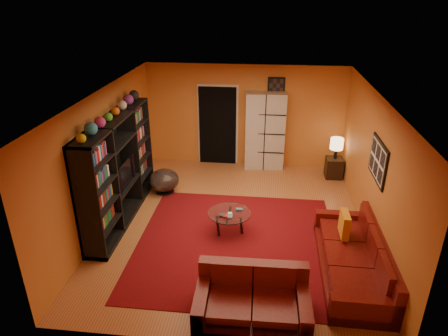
# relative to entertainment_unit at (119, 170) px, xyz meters

# --- Properties ---
(floor) EXTENTS (6.00, 6.00, 0.00)m
(floor) POSITION_rel_entertainment_unit_xyz_m (2.27, 0.00, -1.05)
(floor) COLOR #96562E
(floor) RESTS_ON ground
(ceiling) EXTENTS (6.00, 6.00, 0.00)m
(ceiling) POSITION_rel_entertainment_unit_xyz_m (2.27, 0.00, 1.55)
(ceiling) COLOR white
(ceiling) RESTS_ON wall_back
(wall_back) EXTENTS (6.00, 0.00, 6.00)m
(wall_back) POSITION_rel_entertainment_unit_xyz_m (2.27, 3.00, 0.25)
(wall_back) COLOR #C16C2A
(wall_back) RESTS_ON floor
(wall_front) EXTENTS (6.00, 0.00, 6.00)m
(wall_front) POSITION_rel_entertainment_unit_xyz_m (2.27, -3.00, 0.25)
(wall_front) COLOR #C16C2A
(wall_front) RESTS_ON floor
(wall_left) EXTENTS (0.00, 6.00, 6.00)m
(wall_left) POSITION_rel_entertainment_unit_xyz_m (-0.23, 0.00, 0.25)
(wall_left) COLOR #C16C2A
(wall_left) RESTS_ON floor
(wall_right) EXTENTS (0.00, 6.00, 6.00)m
(wall_right) POSITION_rel_entertainment_unit_xyz_m (4.78, 0.00, 0.25)
(wall_right) COLOR #C16C2A
(wall_right) RESTS_ON floor
(rug) EXTENTS (3.60, 3.60, 0.01)m
(rug) POSITION_rel_entertainment_unit_xyz_m (2.38, -0.70, -1.04)
(rug) COLOR #54090F
(rug) RESTS_ON floor
(doorway) EXTENTS (0.95, 0.10, 2.04)m
(doorway) POSITION_rel_entertainment_unit_xyz_m (1.57, 2.96, -0.03)
(doorway) COLOR black
(doorway) RESTS_ON floor
(wall_art_right) EXTENTS (0.03, 1.00, 0.70)m
(wall_art_right) POSITION_rel_entertainment_unit_xyz_m (4.75, -0.30, 0.55)
(wall_art_right) COLOR black
(wall_art_right) RESTS_ON wall_right
(wall_art_back) EXTENTS (0.42, 0.03, 0.52)m
(wall_art_back) POSITION_rel_entertainment_unit_xyz_m (3.02, 2.98, 1.00)
(wall_art_back) COLOR black
(wall_art_back) RESTS_ON wall_back
(entertainment_unit) EXTENTS (0.45, 3.00, 2.10)m
(entertainment_unit) POSITION_rel_entertainment_unit_xyz_m (0.00, 0.00, 0.00)
(entertainment_unit) COLOR black
(entertainment_unit) RESTS_ON floor
(tv) EXTENTS (0.88, 0.11, 0.50)m
(tv) POSITION_rel_entertainment_unit_xyz_m (0.05, 0.01, -0.08)
(tv) COLOR black
(tv) RESTS_ON entertainment_unit
(sofa) EXTENTS (1.03, 2.47, 0.85)m
(sofa) POSITION_rel_entertainment_unit_xyz_m (4.42, -1.30, -0.77)
(sofa) COLOR #550C0B
(sofa) RESTS_ON rug
(loveseat) EXTENTS (1.61, 0.99, 0.85)m
(loveseat) POSITION_rel_entertainment_unit_xyz_m (2.74, -2.41, -0.77)
(loveseat) COLOR #550C0B
(loveseat) RESTS_ON rug
(throw_pillow) EXTENTS (0.12, 0.42, 0.42)m
(throw_pillow) POSITION_rel_entertainment_unit_xyz_m (4.22, -0.84, -0.42)
(throw_pillow) COLOR orange
(throw_pillow) RESTS_ON sofa
(coffee_table) EXTENTS (0.82, 0.82, 0.41)m
(coffee_table) POSITION_rel_entertainment_unit_xyz_m (2.21, -0.33, -0.68)
(coffee_table) COLOR silver
(coffee_table) RESTS_ON floor
(storage_cabinet) EXTENTS (1.01, 0.49, 1.97)m
(storage_cabinet) POSITION_rel_entertainment_unit_xyz_m (2.80, 2.80, -0.07)
(storage_cabinet) COLOR #B7B1A8
(storage_cabinet) RESTS_ON floor
(bowl_chair) EXTENTS (0.67, 0.67, 0.55)m
(bowl_chair) POSITION_rel_entertainment_unit_xyz_m (0.58, 1.13, -0.76)
(bowl_chair) COLOR black
(bowl_chair) RESTS_ON floor
(side_table) EXTENTS (0.41, 0.41, 0.50)m
(side_table) POSITION_rel_entertainment_unit_xyz_m (4.53, 2.37, -0.80)
(side_table) COLOR black
(side_table) RESTS_ON floor
(table_lamp) EXTENTS (0.31, 0.31, 0.52)m
(table_lamp) POSITION_rel_entertainment_unit_xyz_m (4.53, 2.37, -0.18)
(table_lamp) COLOR black
(table_lamp) RESTS_ON side_table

